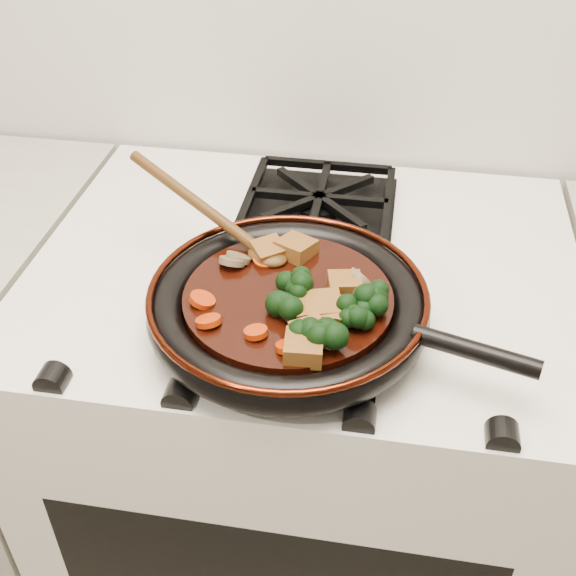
# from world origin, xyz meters

# --- Properties ---
(stove) EXTENTS (0.76, 0.60, 0.90)m
(stove) POSITION_xyz_m (0.00, 1.69, 0.45)
(stove) COLOR white
(stove) RESTS_ON ground
(burner_grate_front) EXTENTS (0.23, 0.23, 0.03)m
(burner_grate_front) POSITION_xyz_m (0.00, 1.55, 0.91)
(burner_grate_front) COLOR black
(burner_grate_front) RESTS_ON stove
(burner_grate_back) EXTENTS (0.23, 0.23, 0.03)m
(burner_grate_back) POSITION_xyz_m (0.00, 1.83, 0.91)
(burner_grate_back) COLOR black
(burner_grate_back) RESTS_ON stove
(skillet) EXTENTS (0.46, 0.34, 0.05)m
(skillet) POSITION_xyz_m (0.00, 1.54, 0.94)
(skillet) COLOR black
(skillet) RESTS_ON burner_grate_front
(braising_sauce) EXTENTS (0.25, 0.25, 0.02)m
(braising_sauce) POSITION_xyz_m (-0.00, 1.54, 0.95)
(braising_sauce) COLOR black
(braising_sauce) RESTS_ON skillet
(tofu_cube_0) EXTENTS (0.05, 0.04, 0.02)m
(tofu_cube_0) POSITION_xyz_m (0.06, 1.56, 0.97)
(tofu_cube_0) COLOR brown
(tofu_cube_0) RESTS_ON braising_sauce
(tofu_cube_1) EXTENTS (0.05, 0.05, 0.03)m
(tofu_cube_1) POSITION_xyz_m (0.06, 1.51, 0.97)
(tofu_cube_1) COLOR brown
(tofu_cube_1) RESTS_ON braising_sauce
(tofu_cube_2) EXTENTS (0.05, 0.05, 0.03)m
(tofu_cube_2) POSITION_xyz_m (0.05, 1.51, 0.97)
(tofu_cube_2) COLOR brown
(tofu_cube_2) RESTS_ON braising_sauce
(tofu_cube_3) EXTENTS (0.05, 0.05, 0.03)m
(tofu_cube_3) POSITION_xyz_m (0.03, 1.51, 0.97)
(tofu_cube_3) COLOR brown
(tofu_cube_3) RESTS_ON braising_sauce
(tofu_cube_4) EXTENTS (0.06, 0.06, 0.03)m
(tofu_cube_4) POSITION_xyz_m (-0.00, 1.63, 0.97)
(tofu_cube_4) COLOR brown
(tofu_cube_4) RESTS_ON braising_sauce
(tofu_cube_5) EXTENTS (0.04, 0.05, 0.02)m
(tofu_cube_5) POSITION_xyz_m (0.03, 1.44, 0.97)
(tofu_cube_5) COLOR brown
(tofu_cube_5) RESTS_ON braising_sauce
(tofu_cube_6) EXTENTS (0.05, 0.05, 0.03)m
(tofu_cube_6) POSITION_xyz_m (0.04, 1.47, 0.97)
(tofu_cube_6) COLOR brown
(tofu_cube_6) RESTS_ON braising_sauce
(tofu_cube_7) EXTENTS (0.05, 0.05, 0.03)m
(tofu_cube_7) POSITION_xyz_m (-0.04, 1.62, 0.97)
(tofu_cube_7) COLOR brown
(tofu_cube_7) RESTS_ON braising_sauce
(broccoli_floret_0) EXTENTS (0.09, 0.09, 0.06)m
(broccoli_floret_0) POSITION_xyz_m (0.01, 1.50, 0.97)
(broccoli_floret_0) COLOR black
(broccoli_floret_0) RESTS_ON braising_sauce
(broccoli_floret_1) EXTENTS (0.08, 0.09, 0.06)m
(broccoli_floret_1) POSITION_xyz_m (0.01, 1.54, 0.97)
(broccoli_floret_1) COLOR black
(broccoli_floret_1) RESTS_ON braising_sauce
(broccoli_floret_2) EXTENTS (0.08, 0.08, 0.06)m
(broccoli_floret_2) POSITION_xyz_m (0.10, 1.53, 0.97)
(broccoli_floret_2) COLOR black
(broccoli_floret_2) RESTS_ON braising_sauce
(broccoli_floret_3) EXTENTS (0.07, 0.07, 0.05)m
(broccoli_floret_3) POSITION_xyz_m (0.04, 1.46, 0.97)
(broccoli_floret_3) COLOR black
(broccoli_floret_3) RESTS_ON braising_sauce
(broccoli_floret_4) EXTENTS (0.06, 0.06, 0.06)m
(broccoli_floret_4) POSITION_xyz_m (0.09, 1.51, 0.97)
(broccoli_floret_4) COLOR black
(broccoli_floret_4) RESTS_ON braising_sauce
(broccoli_floret_5) EXTENTS (0.08, 0.07, 0.06)m
(broccoli_floret_5) POSITION_xyz_m (0.06, 1.46, 0.97)
(broccoli_floret_5) COLOR black
(broccoli_floret_5) RESTS_ON braising_sauce
(carrot_coin_0) EXTENTS (0.03, 0.03, 0.02)m
(carrot_coin_0) POSITION_xyz_m (0.02, 1.45, 0.96)
(carrot_coin_0) COLOR #AF2A04
(carrot_coin_0) RESTS_ON braising_sauce
(carrot_coin_1) EXTENTS (0.03, 0.03, 0.02)m
(carrot_coin_1) POSITION_xyz_m (-0.10, 1.51, 0.96)
(carrot_coin_1) COLOR #AF2A04
(carrot_coin_1) RESTS_ON braising_sauce
(carrot_coin_2) EXTENTS (0.03, 0.03, 0.01)m
(carrot_coin_2) POSITION_xyz_m (-0.02, 1.46, 0.96)
(carrot_coin_2) COLOR #AF2A04
(carrot_coin_2) RESTS_ON braising_sauce
(carrot_coin_3) EXTENTS (0.03, 0.03, 0.02)m
(carrot_coin_3) POSITION_xyz_m (-0.08, 1.47, 0.96)
(carrot_coin_3) COLOR #AF2A04
(carrot_coin_3) RESTS_ON braising_sauce
(carrot_coin_4) EXTENTS (0.03, 0.03, 0.02)m
(carrot_coin_4) POSITION_xyz_m (0.01, 1.53, 0.96)
(carrot_coin_4) COLOR #AF2A04
(carrot_coin_4) RESTS_ON braising_sauce
(carrot_coin_5) EXTENTS (0.03, 0.03, 0.01)m
(carrot_coin_5) POSITION_xyz_m (-0.04, 1.60, 0.96)
(carrot_coin_5) COLOR #AF2A04
(carrot_coin_5) RESTS_ON braising_sauce
(mushroom_slice_0) EXTENTS (0.04, 0.04, 0.02)m
(mushroom_slice_0) POSITION_xyz_m (-0.07, 1.60, 0.97)
(mushroom_slice_0) COLOR brown
(mushroom_slice_0) RESTS_ON braising_sauce
(mushroom_slice_1) EXTENTS (0.04, 0.04, 0.02)m
(mushroom_slice_1) POSITION_xyz_m (0.09, 1.55, 0.97)
(mushroom_slice_1) COLOR brown
(mushroom_slice_1) RESTS_ON braising_sauce
(mushroom_slice_2) EXTENTS (0.04, 0.04, 0.02)m
(mushroom_slice_2) POSITION_xyz_m (-0.08, 1.59, 0.97)
(mushroom_slice_2) COLOR brown
(mushroom_slice_2) RESTS_ON braising_sauce
(mushroom_slice_3) EXTENTS (0.04, 0.04, 0.03)m
(mushroom_slice_3) POSITION_xyz_m (0.08, 1.58, 0.97)
(mushroom_slice_3) COLOR brown
(mushroom_slice_3) RESTS_ON braising_sauce
(mushroom_slice_4) EXTENTS (0.05, 0.05, 0.03)m
(mushroom_slice_4) POSITION_xyz_m (0.05, 1.46, 0.97)
(mushroom_slice_4) COLOR brown
(mushroom_slice_4) RESTS_ON braising_sauce
(wooden_spoon) EXTENTS (0.15, 0.10, 0.24)m
(wooden_spoon) POSITION_xyz_m (-0.10, 1.64, 0.98)
(wooden_spoon) COLOR #492C0F
(wooden_spoon) RESTS_ON braising_sauce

